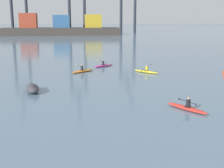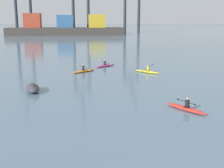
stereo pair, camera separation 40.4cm
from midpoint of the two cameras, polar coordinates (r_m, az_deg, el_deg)
container_barge at (r=118.36m, az=-9.96°, el=10.70°), size 45.20×8.11×8.50m
capsized_dinghy at (r=26.42m, az=-15.64°, el=-0.83°), size 1.62×2.77×0.76m
kayak_red at (r=21.21m, az=13.86°, el=-4.48°), size 2.24×3.23×1.06m
kayak_yellow at (r=35.10m, az=6.31°, el=2.49°), size 2.68×2.96×0.98m
kayak_magenta at (r=39.45m, az=-1.95°, el=3.66°), size 3.03×2.59×0.95m
kayak_orange at (r=35.45m, az=-6.09°, el=2.59°), size 3.01×2.61×0.95m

